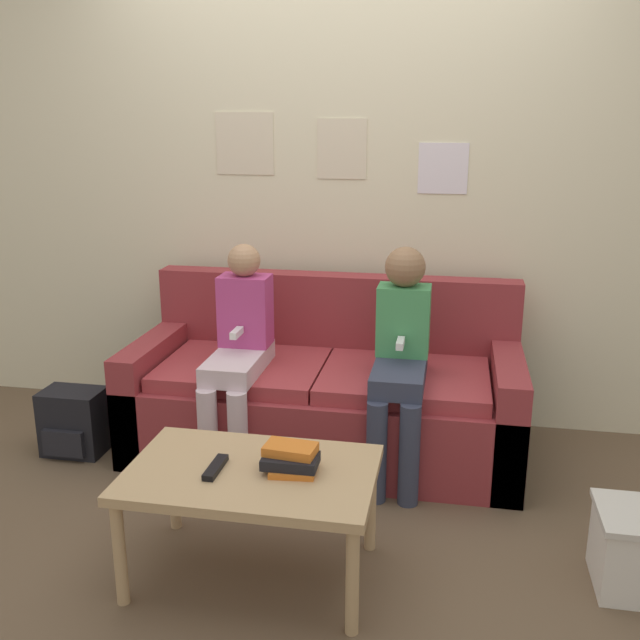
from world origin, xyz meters
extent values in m
plane|color=brown|center=(0.00, 0.00, 0.00)|extent=(10.00, 10.00, 0.00)
cube|color=beige|center=(0.00, 1.01, 1.30)|extent=(8.00, 0.06, 2.60)
cube|color=beige|center=(-0.52, 0.98, 1.48)|extent=(0.31, 0.00, 0.32)
cube|color=beige|center=(0.00, 0.98, 1.46)|extent=(0.26, 0.00, 0.30)
cube|color=silver|center=(0.52, 0.98, 1.37)|extent=(0.25, 0.00, 0.25)
cube|color=maroon|center=(0.00, 0.48, 0.19)|extent=(1.88, 0.80, 0.39)
cube|color=maroon|center=(0.00, 0.81, 0.61)|extent=(1.88, 0.14, 0.44)
cube|color=maroon|center=(-0.87, 0.48, 0.27)|extent=(0.14, 0.80, 0.55)
cube|color=maroon|center=(0.87, 0.48, 0.27)|extent=(0.14, 0.80, 0.55)
cube|color=#A1343A|center=(-0.39, 0.45, 0.42)|extent=(0.78, 0.64, 0.07)
cube|color=#A1343A|center=(0.39, 0.45, 0.42)|extent=(0.78, 0.64, 0.07)
cube|color=tan|center=(-0.07, -0.55, 0.41)|extent=(0.88, 0.56, 0.04)
cylinder|color=tan|center=(-0.47, -0.79, 0.19)|extent=(0.04, 0.04, 0.39)
cylinder|color=tan|center=(0.33, -0.79, 0.19)|extent=(0.04, 0.04, 0.39)
cylinder|color=tan|center=(-0.47, -0.31, 0.19)|extent=(0.04, 0.04, 0.39)
cylinder|color=tan|center=(0.33, -0.31, 0.19)|extent=(0.04, 0.04, 0.39)
cylinder|color=silver|center=(-0.45, 0.05, 0.23)|extent=(0.09, 0.09, 0.46)
cylinder|color=silver|center=(-0.31, 0.05, 0.23)|extent=(0.09, 0.09, 0.46)
cube|color=silver|center=(-0.38, 0.31, 0.50)|extent=(0.23, 0.50, 0.09)
cube|color=#B73D7F|center=(-0.38, 0.45, 0.72)|extent=(0.24, 0.16, 0.34)
sphere|color=tan|center=(-0.38, 0.45, 0.96)|extent=(0.16, 0.16, 0.16)
cube|color=white|center=(-0.38, 0.30, 0.65)|extent=(0.03, 0.12, 0.03)
cylinder|color=#33384C|center=(0.31, 0.05, 0.23)|extent=(0.09, 0.09, 0.46)
cylinder|color=#33384C|center=(0.45, 0.05, 0.23)|extent=(0.09, 0.09, 0.46)
cube|color=#33384C|center=(0.38, 0.31, 0.50)|extent=(0.23, 0.50, 0.09)
cube|color=#429356|center=(0.38, 0.45, 0.71)|extent=(0.24, 0.16, 0.32)
sphere|color=#8C6647|center=(0.38, 0.45, 0.96)|extent=(0.18, 0.18, 0.18)
cube|color=white|center=(0.38, 0.30, 0.65)|extent=(0.03, 0.12, 0.03)
cube|color=black|center=(-0.19, -0.58, 0.43)|extent=(0.04, 0.17, 0.02)
cube|color=orange|center=(0.08, -0.54, 0.43)|extent=(0.17, 0.15, 0.02)
cube|color=black|center=(0.07, -0.54, 0.46)|extent=(0.19, 0.12, 0.04)
cube|color=orange|center=(0.07, -0.52, 0.50)|extent=(0.19, 0.13, 0.03)
cube|color=black|center=(-1.21, 0.24, 0.16)|extent=(0.30, 0.20, 0.33)
cube|color=black|center=(-1.21, 0.13, 0.10)|extent=(0.21, 0.03, 0.13)
camera|label=1|loc=(0.59, -2.73, 1.62)|focal=40.00mm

